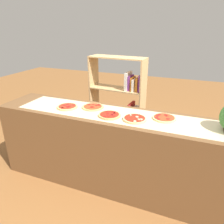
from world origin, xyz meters
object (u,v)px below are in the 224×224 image
pizza_pepperoni_4 (164,118)px  pizza_pepperoni_0 (67,107)px  pizza_pepperoni_1 (93,107)px  pizza_pepperoni_2 (109,115)px  pizza_mushroom_3 (135,119)px  bookshelf (124,106)px

pizza_pepperoni_4 → pizza_pepperoni_0: bearing=-175.1°
pizza_pepperoni_1 → pizza_pepperoni_4: pizza_pepperoni_4 is taller
pizza_pepperoni_2 → pizza_pepperoni_4: pizza_pepperoni_2 is taller
pizza_pepperoni_0 → pizza_mushroom_3: size_ratio=0.99×
pizza_pepperoni_1 → bookshelf: bookshelf is taller
pizza_pepperoni_0 → bookshelf: (0.38, 0.92, -0.26)m
pizza_mushroom_3 → pizza_pepperoni_4: size_ratio=1.00×
pizza_mushroom_3 → bookshelf: 1.09m
pizza_pepperoni_0 → pizza_pepperoni_2: 0.55m
pizza_pepperoni_2 → pizza_pepperoni_4: (0.54, 0.14, -0.00)m
pizza_pepperoni_1 → pizza_pepperoni_2: pizza_pepperoni_2 is taller
pizza_pepperoni_4 → bookshelf: size_ratio=0.17×
pizza_pepperoni_2 → bookshelf: (-0.17, 0.97, -0.25)m
pizza_pepperoni_2 → pizza_mushroom_3: (0.27, 0.00, 0.00)m
pizza_pepperoni_0 → pizza_pepperoni_1: bearing=22.3°
pizza_pepperoni_0 → pizza_mushroom_3: pizza_mushroom_3 is taller
pizza_pepperoni_1 → bookshelf: bearing=82.7°
pizza_pepperoni_1 → pizza_pepperoni_2: (0.27, -0.16, 0.00)m
pizza_pepperoni_0 → pizza_mushroom_3: 0.82m
pizza_pepperoni_1 → pizza_mushroom_3: bearing=-15.8°
pizza_mushroom_3 → pizza_pepperoni_4: 0.30m
pizza_pepperoni_2 → pizza_pepperoni_4: 0.56m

